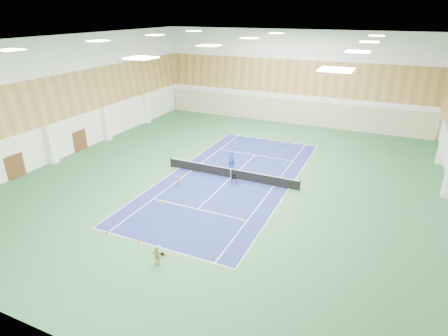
% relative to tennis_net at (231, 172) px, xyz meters
% --- Properties ---
extents(ground, '(40.00, 40.00, 0.00)m').
position_rel_tennis_net_xyz_m(ground, '(0.00, 0.00, -0.55)').
color(ground, '#296036').
rests_on(ground, ground).
extents(room_shell, '(36.00, 40.00, 12.00)m').
position_rel_tennis_net_xyz_m(room_shell, '(0.00, 0.00, 5.45)').
color(room_shell, white).
rests_on(room_shell, ground).
extents(wood_cladding, '(36.00, 40.00, 8.00)m').
position_rel_tennis_net_xyz_m(wood_cladding, '(0.00, 0.00, 7.45)').
color(wood_cladding, '#B17F41').
rests_on(wood_cladding, room_shell).
extents(ceiling_light_grid, '(21.40, 25.40, 0.06)m').
position_rel_tennis_net_xyz_m(ceiling_light_grid, '(0.00, 0.00, 11.37)').
color(ceiling_light_grid, white).
rests_on(ceiling_light_grid, room_shell).
extents(court_surface, '(10.97, 23.77, 0.01)m').
position_rel_tennis_net_xyz_m(court_surface, '(0.00, 0.00, -0.55)').
color(court_surface, navy).
rests_on(court_surface, ground).
extents(tennis_balls_scatter, '(10.57, 22.77, 0.07)m').
position_rel_tennis_net_xyz_m(tennis_balls_scatter, '(0.00, 0.00, -0.50)').
color(tennis_balls_scatter, '#BDD925').
rests_on(tennis_balls_scatter, ground).
extents(tennis_net, '(12.80, 0.10, 1.10)m').
position_rel_tennis_net_xyz_m(tennis_net, '(0.00, 0.00, 0.00)').
color(tennis_net, black).
rests_on(tennis_net, ground).
extents(back_curtain, '(35.40, 0.16, 3.20)m').
position_rel_tennis_net_xyz_m(back_curtain, '(0.00, 19.75, 1.05)').
color(back_curtain, '#C6B793').
rests_on(back_curtain, ground).
extents(door_left_a, '(0.08, 1.80, 2.20)m').
position_rel_tennis_net_xyz_m(door_left_a, '(-17.92, -8.00, 0.55)').
color(door_left_a, '#593319').
rests_on(door_left_a, ground).
extents(door_left_b, '(0.08, 1.80, 2.20)m').
position_rel_tennis_net_xyz_m(door_left_b, '(-17.92, 0.00, 0.55)').
color(door_left_b, '#593319').
rests_on(door_left_b, ground).
extents(coach, '(0.76, 0.65, 1.75)m').
position_rel_tennis_net_xyz_m(coach, '(-0.88, 2.23, 0.33)').
color(coach, '#204194').
rests_on(coach, ground).
extents(child_court, '(0.62, 0.60, 1.00)m').
position_rel_tennis_net_xyz_m(child_court, '(-3.41, -3.54, -0.05)').
color(child_court, '#9B9CA4').
rests_on(child_court, ground).
extents(child_apron, '(0.73, 0.35, 1.22)m').
position_rel_tennis_net_xyz_m(child_apron, '(0.99, -13.42, 0.06)').
color(child_apron, tan).
rests_on(child_apron, ground).
extents(ball_cart, '(0.57, 0.57, 0.81)m').
position_rel_tennis_net_xyz_m(ball_cart, '(0.76, -0.99, -0.15)').
color(ball_cart, black).
rests_on(ball_cart, ground).
extents(cone_svc_a, '(0.21, 0.21, 0.23)m').
position_rel_tennis_net_xyz_m(cone_svc_a, '(-3.15, -6.76, -0.44)').
color(cone_svc_a, orange).
rests_on(cone_svc_a, ground).
extents(cone_svc_b, '(0.22, 0.22, 0.24)m').
position_rel_tennis_net_xyz_m(cone_svc_b, '(-1.31, -6.09, -0.43)').
color(cone_svc_b, '#DC510B').
rests_on(cone_svc_b, ground).
extents(cone_svc_c, '(0.17, 0.17, 0.19)m').
position_rel_tennis_net_xyz_m(cone_svc_c, '(1.13, -6.14, -0.45)').
color(cone_svc_c, '#FF4A0D').
rests_on(cone_svc_c, ground).
extents(cone_svc_d, '(0.20, 0.20, 0.23)m').
position_rel_tennis_net_xyz_m(cone_svc_d, '(3.99, -6.69, -0.44)').
color(cone_svc_d, orange).
rests_on(cone_svc_d, ground).
extents(cone_base_a, '(0.22, 0.22, 0.24)m').
position_rel_tennis_net_xyz_m(cone_base_a, '(-4.13, -11.94, -0.43)').
color(cone_base_a, '#D8430B').
rests_on(cone_base_a, ground).
extents(cone_base_b, '(0.22, 0.22, 0.24)m').
position_rel_tennis_net_xyz_m(cone_base_b, '(-1.44, -12.00, -0.43)').
color(cone_base_b, '#E3450B').
rests_on(cone_base_b, ground).
extents(cone_base_c, '(0.23, 0.23, 0.25)m').
position_rel_tennis_net_xyz_m(cone_base_c, '(0.96, -12.46, -0.42)').
color(cone_base_c, '#F64E0C').
rests_on(cone_base_c, ground).
extents(cone_base_d, '(0.19, 0.19, 0.21)m').
position_rel_tennis_net_xyz_m(cone_base_d, '(3.79, -11.48, -0.44)').
color(cone_base_d, '#D8550B').
rests_on(cone_base_d, ground).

